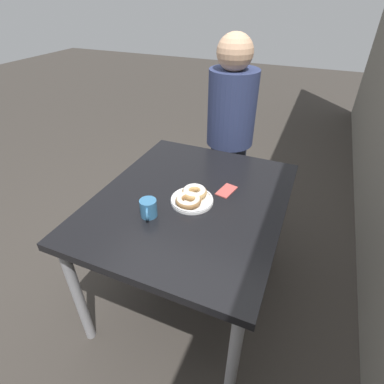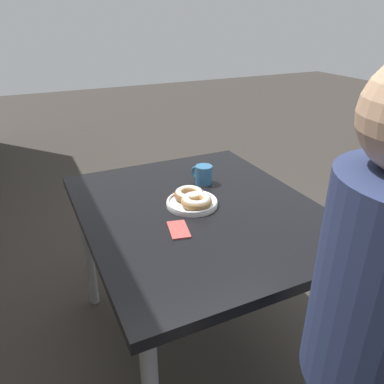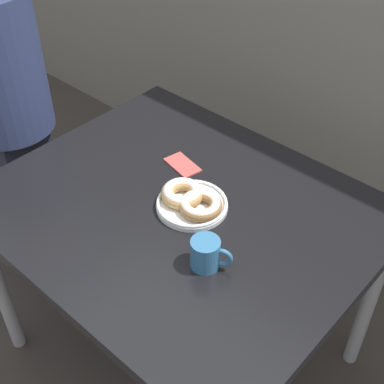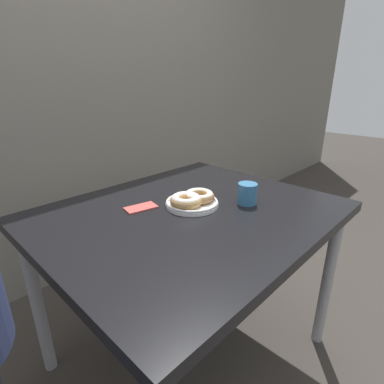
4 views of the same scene
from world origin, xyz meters
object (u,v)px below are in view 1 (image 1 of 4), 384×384
object	(u,v)px
coffee_mug	(148,208)
person_figure	(230,132)
dining_table	(191,209)
donut_plate	(192,197)
napkin	(226,191)

from	to	relation	value
coffee_mug	person_figure	xyz separation A→B (m)	(-1.04, 0.07, -0.03)
coffee_mug	person_figure	world-z (taller)	person_figure
dining_table	donut_plate	world-z (taller)	donut_plate
dining_table	donut_plate	bearing A→B (deg)	30.90
napkin	dining_table	bearing A→B (deg)	-49.52
dining_table	person_figure	xyz separation A→B (m)	(-0.84, -0.05, 0.09)
dining_table	person_figure	bearing A→B (deg)	-176.63
person_figure	napkin	distance (m)	0.74
donut_plate	coffee_mug	size ratio (longest dim) A/B	2.06
person_figure	napkin	bearing A→B (deg)	15.60
coffee_mug	person_figure	distance (m)	1.05
person_figure	napkin	world-z (taller)	person_figure
napkin	donut_plate	bearing A→B (deg)	-39.86
dining_table	donut_plate	size ratio (longest dim) A/B	4.98
donut_plate	coffee_mug	bearing A→B (deg)	-37.86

